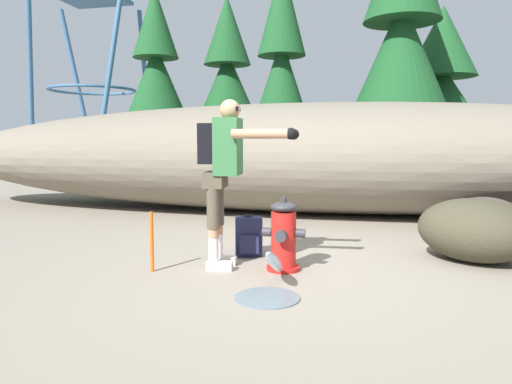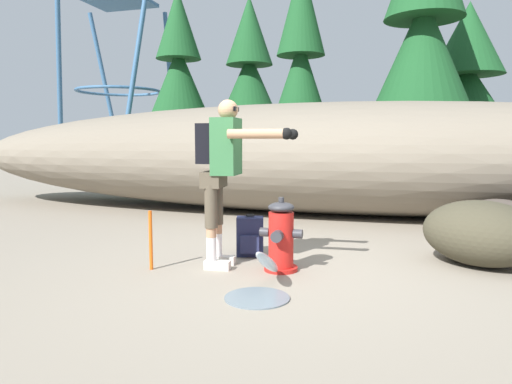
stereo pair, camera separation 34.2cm
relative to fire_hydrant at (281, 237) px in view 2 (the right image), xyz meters
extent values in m
cube|color=gray|center=(0.04, -0.03, -0.36)|extent=(56.00, 56.00, 0.04)
ellipsoid|color=#756B5B|center=(0.04, 3.96, 0.65)|extent=(15.24, 3.20, 1.97)
cylinder|color=red|center=(0.00, 0.00, -0.32)|extent=(0.34, 0.34, 0.04)
cylinder|color=red|center=(0.00, 0.00, -0.02)|extent=(0.25, 0.25, 0.55)
ellipsoid|color=#333338|center=(0.00, 0.00, 0.30)|extent=(0.26, 0.26, 0.10)
cylinder|color=#333338|center=(0.00, 0.00, 0.38)|extent=(0.06, 0.06, 0.05)
cylinder|color=#333338|center=(-0.17, 0.00, 0.04)|extent=(0.09, 0.09, 0.09)
cylinder|color=#333338|center=(0.17, 0.00, 0.04)|extent=(0.09, 0.09, 0.09)
cylinder|color=#333338|center=(0.00, -0.17, 0.04)|extent=(0.11, 0.09, 0.11)
ellipsoid|color=silver|center=(0.00, -0.52, -0.12)|extent=(0.10, 0.74, 0.43)
cylinder|color=slate|center=(0.00, -0.87, -0.33)|extent=(0.54, 0.54, 0.01)
cube|color=beige|center=(-0.64, 0.06, -0.29)|extent=(0.27, 0.12, 0.09)
cylinder|color=white|center=(-0.70, 0.06, -0.13)|extent=(0.10, 0.10, 0.24)
cylinder|color=tan|center=(-0.70, 0.06, 0.04)|extent=(0.10, 0.10, 0.10)
cylinder|color=brown|center=(-0.70, 0.06, 0.30)|extent=(0.13, 0.13, 0.43)
cube|color=beige|center=(-0.63, -0.14, -0.29)|extent=(0.27, 0.12, 0.09)
cylinder|color=white|center=(-0.69, -0.14, -0.13)|extent=(0.10, 0.10, 0.24)
cylinder|color=tan|center=(-0.69, -0.14, 0.04)|extent=(0.10, 0.10, 0.10)
cylinder|color=brown|center=(-0.69, -0.14, 0.30)|extent=(0.13, 0.13, 0.43)
cube|color=brown|center=(-0.69, -0.04, 0.57)|extent=(0.22, 0.33, 0.16)
cube|color=#336B3D|center=(-0.56, -0.03, 0.90)|extent=(0.26, 0.38, 0.57)
cube|color=black|center=(-0.76, -0.05, 0.93)|extent=(0.18, 0.29, 0.40)
sphere|color=tan|center=(-0.54, -0.03, 1.26)|extent=(0.20, 0.20, 0.20)
cube|color=black|center=(-0.45, -0.03, 1.27)|extent=(0.03, 0.15, 0.04)
cylinder|color=tan|center=(-0.20, 0.21, 1.02)|extent=(0.58, 0.13, 0.09)
sphere|color=black|center=(0.06, 0.23, 1.02)|extent=(0.11, 0.11, 0.11)
cylinder|color=tan|center=(-0.17, -0.23, 1.02)|extent=(0.58, 0.13, 0.09)
sphere|color=black|center=(0.10, -0.21, 1.02)|extent=(0.11, 0.11, 0.11)
cube|color=#23284C|center=(-0.48, 0.51, -0.12)|extent=(0.34, 0.27, 0.44)
cube|color=#23284C|center=(-0.44, 0.38, -0.18)|extent=(0.22, 0.11, 0.20)
torus|color=black|center=(-0.48, 0.51, 0.12)|extent=(0.10, 0.10, 0.02)
cube|color=black|center=(-0.43, 0.64, -0.12)|extent=(0.06, 0.04, 0.37)
cube|color=black|center=(-0.58, 0.60, -0.12)|extent=(0.06, 0.04, 0.37)
ellipsoid|color=#3F3B2B|center=(1.95, 0.77, 0.00)|extent=(1.53, 1.45, 0.68)
ellipsoid|color=#473E37|center=(2.39, 2.12, -0.07)|extent=(1.36, 1.35, 0.55)
cylinder|color=#47331E|center=(-5.23, 8.77, 0.49)|extent=(0.25, 0.25, 1.66)
cone|color=#194C23|center=(-5.23, 8.77, 2.57)|extent=(2.10, 2.10, 2.51)
cone|color=#194C23|center=(-5.23, 8.77, 4.46)|extent=(1.37, 1.37, 2.09)
cylinder|color=#47331E|center=(-3.29, 9.76, 0.43)|extent=(0.27, 0.27, 1.54)
cone|color=#194C23|center=(-3.29, 9.76, 2.46)|extent=(2.25, 2.25, 2.52)
cone|color=#194C23|center=(-3.29, 9.76, 4.35)|extent=(1.46, 1.46, 2.10)
cylinder|color=#47331E|center=(-1.14, 6.99, 0.21)|extent=(0.22, 0.22, 1.09)
cone|color=#194C23|center=(-1.14, 6.99, 2.11)|extent=(1.81, 1.81, 2.71)
cone|color=#194C23|center=(-1.14, 6.99, 4.14)|extent=(1.18, 1.18, 2.26)
cylinder|color=#47331E|center=(1.66, 6.97, 0.34)|extent=(0.33, 0.33, 1.36)
cone|color=#194C23|center=(1.66, 6.97, 2.61)|extent=(2.72, 2.72, 3.17)
cylinder|color=#47331E|center=(2.90, 9.12, 0.22)|extent=(0.34, 0.34, 1.12)
cone|color=#194C23|center=(2.90, 9.12, 1.92)|extent=(2.87, 2.87, 2.26)
cone|color=#194C23|center=(2.90, 9.12, 3.62)|extent=(1.87, 1.87, 1.89)
cylinder|color=#386089|center=(-6.79, 11.39, 2.67)|extent=(0.98, 0.98, 6.04)
cylinder|color=#386089|center=(-9.48, 11.39, 2.67)|extent=(0.98, 0.98, 6.04)
cylinder|color=#386089|center=(-6.79, 8.70, 2.67)|extent=(0.98, 0.98, 6.04)
cylinder|color=#386089|center=(-9.48, 8.70, 2.67)|extent=(0.98, 0.98, 6.04)
torus|color=#386089|center=(-8.13, 10.05, 2.67)|extent=(2.90, 2.90, 0.10)
cube|color=#386089|center=(-8.13, 10.05, 5.73)|extent=(2.15, 2.15, 0.12)
cylinder|color=#E55914|center=(-1.27, -0.33, -0.04)|extent=(0.04, 0.04, 0.60)
camera|label=1|loc=(0.69, -4.52, 0.96)|focal=32.62mm
camera|label=2|loc=(1.02, -4.44, 0.96)|focal=32.62mm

